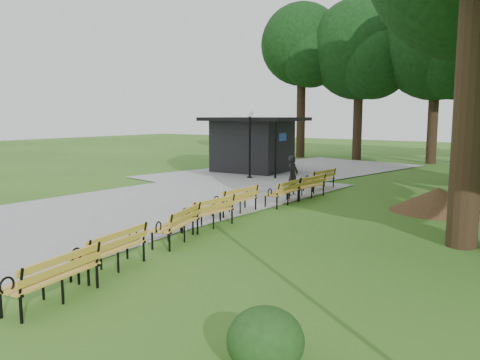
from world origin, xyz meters
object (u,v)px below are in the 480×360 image
Objects in this scene: bench_0 at (52,276)px; bench_7 at (319,179)px; lamp_post at (250,130)px; bench_1 at (109,250)px; person at (293,176)px; kiosk at (253,145)px; bench_5 at (282,192)px; bench_4 at (235,200)px; bench_2 at (176,224)px; bench_6 at (307,186)px; bench_3 at (207,212)px; dirt_mound at (438,200)px.

bench_0 is 13.75m from bench_7.
lamp_post is 1.76× the size of bench_1.
bench_1 is 1.00× the size of bench_7.
bench_1 is (1.50, -10.05, -0.34)m from person.
bench_5 is (6.35, -7.51, -1.05)m from kiosk.
bench_4 is 2.26m from bench_5.
person is 0.83× the size of bench_2.
kiosk is at bearing -126.32° from bench_6.
lamp_post is at bearing -171.85° from bench_2.
bench_5 is (0.63, -1.84, -0.34)m from person.
person reaches higher than bench_2.
bench_3 is (-0.32, 1.60, 0.00)m from bench_2.
bench_2 is 1.00× the size of bench_3.
bench_7 is (-5.24, 2.05, 0.04)m from dirt_mound.
bench_1 is (-0.51, 1.60, 0.00)m from bench_0.
kiosk is at bearing -149.36° from bench_3.
bench_3 is at bearing -128.12° from dirt_mound.
lamp_post is 6.18m from bench_6.
dirt_mound is at bearing 148.98° from bench_1.
bench_5 is at bearing 4.97° from bench_6.
lamp_post reaches higher than bench_1.
kiosk reaches higher than bench_3.
person reaches higher than bench_4.
bench_4 is 1.00× the size of bench_6.
dirt_mound is 1.36× the size of bench_4.
bench_3 and bench_7 have the same top height.
person reaches higher than bench_7.
bench_7 is (4.35, -1.23, -1.95)m from lamp_post.
bench_3 reaches higher than dirt_mound.
bench_5 is at bearing -53.78° from kiosk.
bench_0 is at bearing -69.93° from kiosk.
bench_7 is at bearing -4.66° from person.
dirt_mound is 1.36× the size of bench_6.
lamp_post is (1.51, -2.46, 0.89)m from kiosk.
bench_0 is at bearing 12.95° from bench_7.
bench_6 is at bearing -177.62° from bench_3.
bench_4 is (5.94, -9.74, -1.05)m from kiosk.
bench_0 is at bearing -170.99° from person.
person is 7.69m from bench_2.
bench_7 is at bearing -15.83° from lamp_post.
bench_3 is 1.00× the size of bench_5.
bench_0 is 1.00× the size of bench_7.
kiosk reaches higher than dirt_mound.
bench_5 is (-4.75, -1.77, 0.04)m from dirt_mound.
dirt_mound is 1.36× the size of bench_7.
bench_1 is at bearing 12.95° from bench_3.
bench_3 is at bearing 6.21° from bench_6.
bench_1 is at bearing -172.53° from bench_0.
bench_6 is at bearing -45.98° from kiosk.
bench_3 is 1.00× the size of bench_6.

